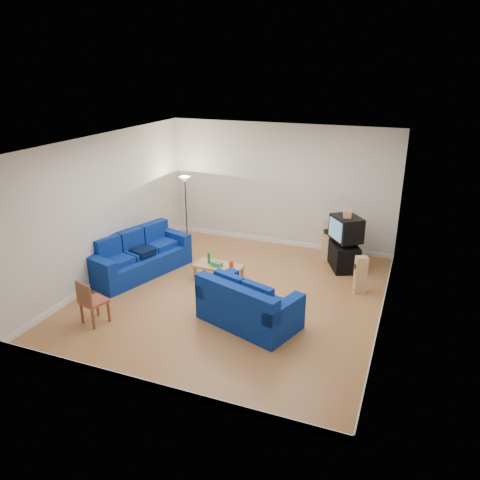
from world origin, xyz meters
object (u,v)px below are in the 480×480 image
(sofa_loveseat, at_px, (247,308))
(tv_stand, at_px, (343,255))
(television, at_px, (346,228))
(coffee_table, at_px, (218,267))
(sofa_three_seat, at_px, (137,258))

(sofa_loveseat, relative_size, tv_stand, 2.03)
(tv_stand, xyz_separation_m, television, (0.02, -0.06, 0.70))
(sofa_loveseat, distance_m, coffee_table, 1.95)
(sofa_loveseat, bearing_deg, sofa_three_seat, 177.68)
(sofa_three_seat, height_order, television, television)
(coffee_table, height_order, television, television)
(tv_stand, bearing_deg, sofa_loveseat, -44.49)
(sofa_three_seat, relative_size, coffee_table, 2.40)
(sofa_three_seat, xyz_separation_m, sofa_loveseat, (3.20, -1.25, -0.01))
(tv_stand, bearing_deg, television, -3.22)
(sofa_three_seat, height_order, coffee_table, sofa_three_seat)
(sofa_loveseat, xyz_separation_m, television, (1.23, 3.23, 0.66))
(sofa_loveseat, xyz_separation_m, tv_stand, (1.21, 3.29, -0.04))
(sofa_three_seat, bearing_deg, tv_stand, 132.06)
(coffee_table, relative_size, television, 1.20)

